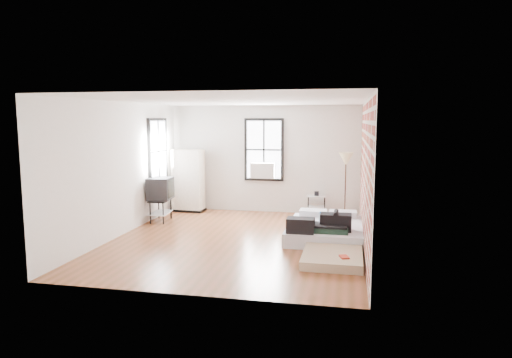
% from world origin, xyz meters
% --- Properties ---
extents(ground, '(6.00, 6.00, 0.00)m').
position_xyz_m(ground, '(0.00, 0.00, 0.00)').
color(ground, brown).
rests_on(ground, ground).
extents(room_shell, '(5.02, 6.02, 2.80)m').
position_xyz_m(room_shell, '(0.23, 0.36, 1.74)').
color(room_shell, silver).
rests_on(room_shell, ground).
extents(mattress_main, '(1.54, 2.09, 0.67)m').
position_xyz_m(mattress_main, '(1.74, 0.57, 0.18)').
color(mattress_main, white).
rests_on(mattress_main, ground).
extents(mattress_bare, '(1.02, 1.93, 0.41)m').
position_xyz_m(mattress_bare, '(1.93, -0.56, 0.12)').
color(mattress_bare, tan).
rests_on(mattress_bare, ground).
extents(wardrobe, '(0.86, 0.53, 1.65)m').
position_xyz_m(wardrobe, '(-1.99, 2.65, 0.82)').
color(wardrobe, black).
rests_on(wardrobe, ground).
extents(side_table, '(0.49, 0.41, 0.62)m').
position_xyz_m(side_table, '(1.41, 2.72, 0.41)').
color(side_table, black).
rests_on(side_table, ground).
extents(floor_lamp, '(0.35, 0.35, 1.63)m').
position_xyz_m(floor_lamp, '(2.12, 2.55, 1.39)').
color(floor_lamp, black).
rests_on(floor_lamp, ground).
extents(tv_stand, '(0.58, 0.79, 1.06)m').
position_xyz_m(tv_stand, '(-2.21, 1.33, 0.76)').
color(tv_stand, black).
rests_on(tv_stand, ground).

